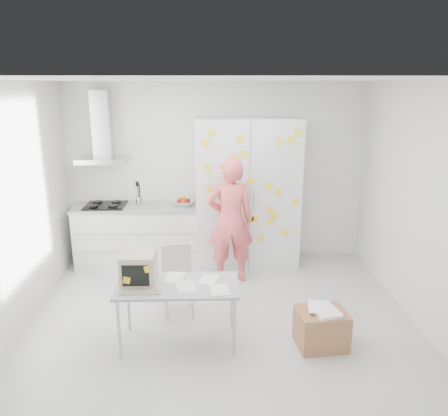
{
  "coord_description": "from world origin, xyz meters",
  "views": [
    {
      "loc": [
        -0.1,
        -4.56,
        2.65
      ],
      "look_at": [
        0.07,
        0.66,
        1.17
      ],
      "focal_mm": 35.0,
      "sensor_mm": 36.0,
      "label": 1
    }
  ],
  "objects_px": {
    "chair": "(178,275)",
    "cardboard_box": "(321,328)",
    "person": "(230,221)",
    "desk": "(153,276)"
  },
  "relations": [
    {
      "from": "chair",
      "to": "cardboard_box",
      "type": "height_order",
      "value": "chair"
    },
    {
      "from": "person",
      "to": "cardboard_box",
      "type": "bearing_deg",
      "value": 114.72
    },
    {
      "from": "desk",
      "to": "chair",
      "type": "xyz_separation_m",
      "value": [
        0.2,
        0.64,
        -0.29
      ]
    },
    {
      "from": "desk",
      "to": "chair",
      "type": "relative_size",
      "value": 1.52
    },
    {
      "from": "person",
      "to": "chair",
      "type": "distance_m",
      "value": 1.17
    },
    {
      "from": "chair",
      "to": "cardboard_box",
      "type": "relative_size",
      "value": 1.53
    },
    {
      "from": "cardboard_box",
      "to": "desk",
      "type": "bearing_deg",
      "value": 175.34
    },
    {
      "from": "person",
      "to": "cardboard_box",
      "type": "relative_size",
      "value": 3.22
    },
    {
      "from": "chair",
      "to": "cardboard_box",
      "type": "bearing_deg",
      "value": -36.62
    },
    {
      "from": "person",
      "to": "cardboard_box",
      "type": "height_order",
      "value": "person"
    }
  ]
}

